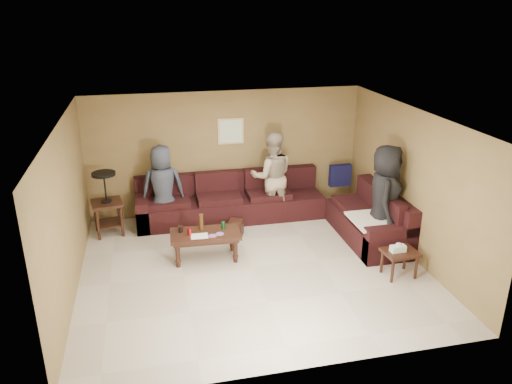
{
  "coord_description": "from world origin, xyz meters",
  "views": [
    {
      "loc": [
        -1.53,
        -7.07,
        4.11
      ],
      "look_at": [
        0.25,
        0.85,
        1.0
      ],
      "focal_mm": 35.0,
      "sensor_mm": 36.0,
      "label": 1
    }
  ],
  "objects_px": {
    "waste_bin": "(236,228)",
    "person_middle": "(272,176)",
    "coffee_table": "(205,236)",
    "side_table_right": "(400,254)",
    "sectional_sofa": "(277,210)",
    "person_left": "(163,188)",
    "person_right": "(384,197)",
    "end_table_left": "(107,202)"
  },
  "relations": [
    {
      "from": "waste_bin",
      "to": "coffee_table",
      "type": "bearing_deg",
      "value": -130.83
    },
    {
      "from": "waste_bin",
      "to": "person_left",
      "type": "distance_m",
      "value": 1.58
    },
    {
      "from": "waste_bin",
      "to": "person_left",
      "type": "relative_size",
      "value": 0.18
    },
    {
      "from": "waste_bin",
      "to": "person_middle",
      "type": "bearing_deg",
      "value": 37.01
    },
    {
      "from": "person_left",
      "to": "coffee_table",
      "type": "bearing_deg",
      "value": 111.41
    },
    {
      "from": "sectional_sofa",
      "to": "person_right",
      "type": "relative_size",
      "value": 2.49
    },
    {
      "from": "person_left",
      "to": "person_middle",
      "type": "xyz_separation_m",
      "value": [
        2.12,
        -0.02,
        0.07
      ]
    },
    {
      "from": "end_table_left",
      "to": "coffee_table",
      "type": "bearing_deg",
      "value": -39.82
    },
    {
      "from": "person_left",
      "to": "end_table_left",
      "type": "bearing_deg",
      "value": 1.47
    },
    {
      "from": "sectional_sofa",
      "to": "person_middle",
      "type": "xyz_separation_m",
      "value": [
        -0.01,
        0.38,
        0.56
      ]
    },
    {
      "from": "sectional_sofa",
      "to": "waste_bin",
      "type": "distance_m",
      "value": 0.91
    },
    {
      "from": "sectional_sofa",
      "to": "side_table_right",
      "type": "distance_m",
      "value": 2.66
    },
    {
      "from": "coffee_table",
      "to": "end_table_left",
      "type": "xyz_separation_m",
      "value": [
        -1.65,
        1.37,
        0.22
      ]
    },
    {
      "from": "coffee_table",
      "to": "person_left",
      "type": "bearing_deg",
      "value": 113.02
    },
    {
      "from": "person_left",
      "to": "person_right",
      "type": "height_order",
      "value": "person_right"
    },
    {
      "from": "side_table_right",
      "to": "person_left",
      "type": "distance_m",
      "value": 4.45
    },
    {
      "from": "side_table_right",
      "to": "person_left",
      "type": "height_order",
      "value": "person_left"
    },
    {
      "from": "coffee_table",
      "to": "side_table_right",
      "type": "bearing_deg",
      "value": -23.0
    },
    {
      "from": "person_middle",
      "to": "person_right",
      "type": "relative_size",
      "value": 0.95
    },
    {
      "from": "coffee_table",
      "to": "side_table_right",
      "type": "distance_m",
      "value": 3.17
    },
    {
      "from": "person_middle",
      "to": "waste_bin",
      "type": "bearing_deg",
      "value": 42.27
    },
    {
      "from": "end_table_left",
      "to": "person_right",
      "type": "xyz_separation_m",
      "value": [
        4.76,
        -1.59,
        0.3
      ]
    },
    {
      "from": "sectional_sofa",
      "to": "waste_bin",
      "type": "xyz_separation_m",
      "value": [
        -0.85,
        -0.25,
        -0.17
      ]
    },
    {
      "from": "waste_bin",
      "to": "person_right",
      "type": "distance_m",
      "value": 2.75
    },
    {
      "from": "side_table_right",
      "to": "sectional_sofa",
      "type": "bearing_deg",
      "value": 121.74
    },
    {
      "from": "waste_bin",
      "to": "end_table_left",
      "type": "bearing_deg",
      "value": 165.41
    },
    {
      "from": "end_table_left",
      "to": "person_left",
      "type": "relative_size",
      "value": 0.74
    },
    {
      "from": "sectional_sofa",
      "to": "side_table_right",
      "type": "bearing_deg",
      "value": -58.26
    },
    {
      "from": "coffee_table",
      "to": "person_left",
      "type": "xyz_separation_m",
      "value": [
        -0.61,
        1.43,
        0.41
      ]
    },
    {
      "from": "coffee_table",
      "to": "waste_bin",
      "type": "relative_size",
      "value": 3.93
    },
    {
      "from": "sectional_sofa",
      "to": "person_left",
      "type": "xyz_separation_m",
      "value": [
        -2.13,
        0.41,
        0.49
      ]
    },
    {
      "from": "sectional_sofa",
      "to": "person_right",
      "type": "distance_m",
      "value": 2.11
    },
    {
      "from": "person_left",
      "to": "person_right",
      "type": "bearing_deg",
      "value": 154.54
    },
    {
      "from": "person_middle",
      "to": "person_right",
      "type": "bearing_deg",
      "value": 139.82
    },
    {
      "from": "end_table_left",
      "to": "side_table_right",
      "type": "bearing_deg",
      "value": -29.77
    },
    {
      "from": "sectional_sofa",
      "to": "side_table_right",
      "type": "xyz_separation_m",
      "value": [
        1.4,
        -2.26,
        0.05
      ]
    },
    {
      "from": "end_table_left",
      "to": "person_middle",
      "type": "relative_size",
      "value": 0.68
    },
    {
      "from": "waste_bin",
      "to": "person_left",
      "type": "xyz_separation_m",
      "value": [
        -1.27,
        0.66,
        0.67
      ]
    },
    {
      "from": "coffee_table",
      "to": "person_left",
      "type": "relative_size",
      "value": 0.73
    },
    {
      "from": "waste_bin",
      "to": "person_right",
      "type": "height_order",
      "value": "person_right"
    },
    {
      "from": "person_middle",
      "to": "side_table_right",
      "type": "bearing_deg",
      "value": 123.27
    },
    {
      "from": "coffee_table",
      "to": "person_left",
      "type": "distance_m",
      "value": 1.61
    }
  ]
}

